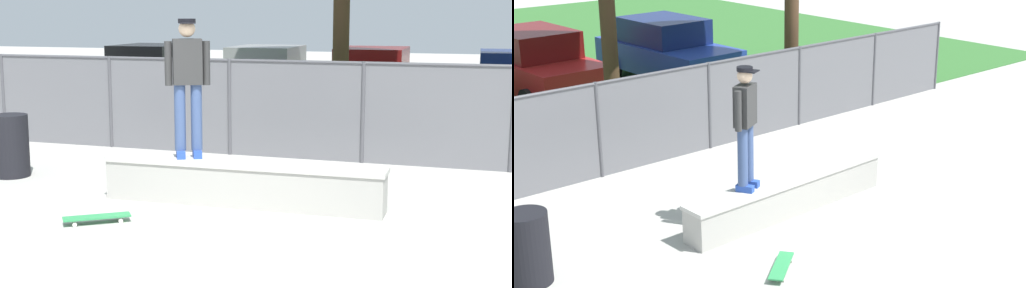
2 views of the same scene
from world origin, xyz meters
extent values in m
plane|color=#ADAAA3|center=(0.00, 0.00, 0.00)|extent=(80.00, 80.00, 0.00)
cube|color=#A8A59E|center=(0.22, 1.58, 0.26)|extent=(3.74, 0.53, 0.52)
cube|color=beige|center=(0.22, 1.58, 0.55)|extent=(3.78, 0.57, 0.06)
cube|color=#2647A5|center=(-0.45, 1.69, 0.63)|extent=(0.22, 0.28, 0.10)
cube|color=#2647A5|center=(-0.65, 1.58, 0.63)|extent=(0.22, 0.28, 0.10)
cylinder|color=#384C7A|center=(-0.47, 1.71, 1.12)|extent=(0.15, 0.15, 0.88)
cylinder|color=#384C7A|center=(-0.66, 1.61, 1.12)|extent=(0.15, 0.15, 0.88)
cube|color=#2D2D2D|center=(-0.56, 1.66, 1.86)|extent=(0.44, 0.37, 0.60)
cylinder|color=#2D2D2D|center=(-0.34, 1.78, 1.84)|extent=(0.10, 0.10, 0.58)
cylinder|color=#2D2D2D|center=(-0.78, 1.54, 1.84)|extent=(0.10, 0.10, 0.58)
sphere|color=beige|center=(-0.56, 1.66, 2.29)|extent=(0.22, 0.22, 0.22)
cylinder|color=black|center=(-0.56, 1.66, 2.39)|extent=(0.23, 0.23, 0.06)
cube|color=black|center=(-0.50, 1.55, 2.37)|extent=(0.23, 0.20, 0.02)
cube|color=#2D8C4C|center=(-1.15, 0.23, 0.08)|extent=(0.76, 0.64, 0.02)
cube|color=#B2B2B7|center=(-1.37, 0.07, 0.06)|extent=(0.13, 0.15, 0.02)
cube|color=#B2B2B7|center=(-0.93, 0.39, 0.06)|extent=(0.13, 0.15, 0.02)
cylinder|color=silver|center=(-1.42, 0.13, 0.03)|extent=(0.06, 0.06, 0.05)
cylinder|color=silver|center=(-1.32, 0.00, 0.03)|extent=(0.06, 0.06, 0.05)
cylinder|color=silver|center=(-0.98, 0.46, 0.03)|extent=(0.06, 0.06, 0.05)
cylinder|color=silver|center=(-0.88, 0.32, 0.03)|extent=(0.06, 0.06, 0.05)
cylinder|color=#4C4C51|center=(-1.19, 4.89, 0.85)|extent=(0.07, 0.07, 1.70)
cylinder|color=#4C4C51|center=(1.19, 4.89, 0.85)|extent=(0.07, 0.07, 1.70)
cylinder|color=#4C4C51|center=(3.56, 4.89, 0.85)|extent=(0.07, 0.07, 1.70)
cylinder|color=#4C4C51|center=(5.93, 4.89, 0.85)|extent=(0.07, 0.07, 1.70)
cylinder|color=#4C4C51|center=(8.30, 4.89, 0.85)|extent=(0.07, 0.07, 1.70)
cylinder|color=#4C4C51|center=(0.00, 4.89, 1.67)|extent=(16.61, 0.05, 0.05)
cube|color=slate|center=(0.00, 4.89, 0.85)|extent=(16.61, 0.01, 1.70)
cylinder|color=#47301E|center=(0.33, 7.04, 1.85)|extent=(0.32, 0.32, 3.69)
cylinder|color=#513823|center=(4.28, 5.92, 2.38)|extent=(0.32, 0.32, 4.76)
cube|color=#B21E1E|center=(0.32, 10.60, 0.67)|extent=(1.95, 4.26, 0.70)
cube|color=#621010|center=(0.32, 10.75, 1.34)|extent=(1.68, 2.16, 0.64)
cylinder|color=black|center=(1.27, 9.33, 0.32)|extent=(0.24, 0.65, 0.64)
cylinder|color=black|center=(-0.53, 9.27, 0.32)|extent=(0.24, 0.65, 0.64)
cylinder|color=black|center=(1.17, 11.93, 0.32)|extent=(0.24, 0.65, 0.64)
cube|color=#233D9E|center=(3.65, 9.98, 0.67)|extent=(1.95, 4.26, 0.70)
cube|color=navy|center=(3.64, 10.13, 1.34)|extent=(1.68, 2.16, 0.64)
cylinder|color=black|center=(4.60, 8.71, 0.32)|extent=(0.24, 0.65, 0.64)
cylinder|color=black|center=(2.80, 8.64, 0.32)|extent=(0.24, 0.65, 0.64)
cylinder|color=black|center=(4.50, 11.31, 0.32)|extent=(0.24, 0.65, 0.64)
cylinder|color=black|center=(2.70, 11.25, 0.32)|extent=(0.24, 0.65, 0.64)
cylinder|color=black|center=(-3.75, 2.12, 0.48)|extent=(0.56, 0.56, 0.96)
camera|label=1|loc=(3.43, -7.41, 2.50)|focal=52.54mm
camera|label=2|loc=(-7.11, -6.35, 4.74)|focal=52.83mm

